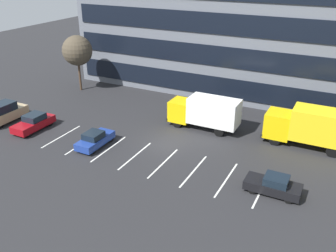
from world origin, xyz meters
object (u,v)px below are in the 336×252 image
(sedan_navy, at_px, (95,139))
(suv_tan, at_px, (4,113))
(sedan_black, at_px, (274,185))
(bare_tree, at_px, (77,51))
(box_truck_yellow, at_px, (205,111))
(box_truck_yellow_all, at_px, (312,126))
(sedan_maroon, at_px, (34,122))

(sedan_navy, xyz_separation_m, suv_tan, (-11.85, 0.19, 0.33))
(sedan_navy, xyz_separation_m, sedan_black, (16.26, -0.07, 0.01))
(bare_tree, bearing_deg, sedan_black, -23.51)
(box_truck_yellow, height_order, box_truck_yellow_all, box_truck_yellow_all)
(sedan_maroon, distance_m, sedan_black, 23.98)
(box_truck_yellow_all, bearing_deg, box_truck_yellow, -175.87)
(box_truck_yellow_all, xyz_separation_m, bare_tree, (-28.87, 3.09, 3.09))
(bare_tree, bearing_deg, sedan_maroon, -72.78)
(box_truck_yellow, distance_m, sedan_navy, 11.15)
(suv_tan, bearing_deg, bare_tree, 87.65)
(box_truck_yellow_all, height_order, bare_tree, bare_tree)
(box_truck_yellow, bearing_deg, suv_tan, -157.68)
(sedan_black, height_order, bare_tree, bare_tree)
(sedan_navy, distance_m, suv_tan, 11.86)
(box_truck_yellow, relative_size, bare_tree, 1.02)
(suv_tan, distance_m, sedan_black, 28.12)
(box_truck_yellow_all, xyz_separation_m, suv_tan, (-29.35, -8.68, -1.06))
(box_truck_yellow, xyz_separation_m, sedan_black, (8.74, -8.22, -1.19))
(box_truck_yellow_all, distance_m, suv_tan, 30.63)
(sedan_maroon, bearing_deg, box_truck_yellow, 27.70)
(sedan_maroon, bearing_deg, suv_tan, 179.39)
(box_truck_yellow, bearing_deg, box_truck_yellow_all, 4.13)
(box_truck_yellow, relative_size, sedan_black, 1.77)
(sedan_navy, bearing_deg, box_truck_yellow, 47.28)
(sedan_navy, distance_m, bare_tree, 17.09)
(box_truck_yellow_all, height_order, sedan_black, box_truck_yellow_all)
(sedan_black, bearing_deg, box_truck_yellow_all, 82.11)
(sedan_navy, height_order, suv_tan, suv_tan)
(sedan_navy, bearing_deg, box_truck_yellow_all, 26.87)
(box_truck_yellow, bearing_deg, sedan_black, -43.23)
(sedan_navy, relative_size, sedan_maroon, 0.91)
(sedan_maroon, bearing_deg, sedan_navy, -1.08)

